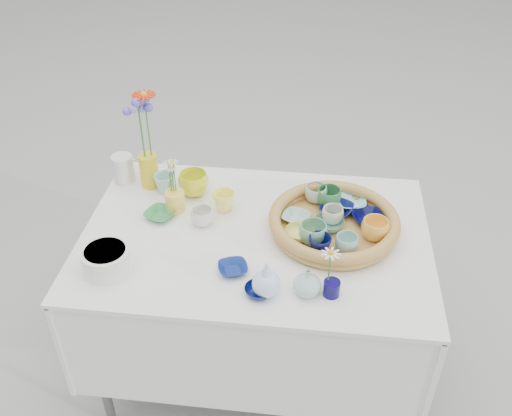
# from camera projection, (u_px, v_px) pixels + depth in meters

# --- Properties ---
(ground) EXTENTS (80.00, 80.00, 0.00)m
(ground) POSITION_uv_depth(u_px,v_px,m) (255.00, 368.00, 2.53)
(ground) COLOR #9B9C98
(display_table) EXTENTS (1.26, 0.86, 0.77)m
(display_table) POSITION_uv_depth(u_px,v_px,m) (255.00, 368.00, 2.53)
(display_table) COLOR white
(display_table) RESTS_ON ground
(wicker_tray) EXTENTS (0.47, 0.47, 0.08)m
(wicker_tray) POSITION_uv_depth(u_px,v_px,m) (334.00, 223.00, 2.06)
(wicker_tray) COLOR #A47032
(wicker_tray) RESTS_ON display_table
(tray_ceramic_0) EXTENTS (0.16, 0.16, 0.03)m
(tray_ceramic_0) POSITION_uv_depth(u_px,v_px,m) (336.00, 209.00, 2.14)
(tray_ceramic_0) COLOR #0D1145
(tray_ceramic_0) RESTS_ON wicker_tray
(tray_ceramic_1) EXTENTS (0.14, 0.14, 0.03)m
(tray_ceramic_1) POSITION_uv_depth(u_px,v_px,m) (367.00, 218.00, 2.10)
(tray_ceramic_1) COLOR #010330
(tray_ceramic_1) RESTS_ON wicker_tray
(tray_ceramic_2) EXTENTS (0.11, 0.11, 0.08)m
(tray_ceramic_2) POSITION_uv_depth(u_px,v_px,m) (375.00, 229.00, 2.01)
(tray_ceramic_2) COLOR #FCB740
(tray_ceramic_2) RESTS_ON wicker_tray
(tray_ceramic_3) EXTENTS (0.13, 0.13, 0.03)m
(tray_ceramic_3) POSITION_uv_depth(u_px,v_px,m) (329.00, 224.00, 2.06)
(tray_ceramic_3) COLOR slate
(tray_ceramic_3) RESTS_ON wicker_tray
(tray_ceramic_4) EXTENTS (0.12, 0.12, 0.08)m
(tray_ceramic_4) POSITION_uv_depth(u_px,v_px,m) (313.00, 234.00, 1.99)
(tray_ceramic_4) COLOR #6EAE86
(tray_ceramic_4) RESTS_ON wicker_tray
(tray_ceramic_5) EXTENTS (0.13, 0.13, 0.02)m
(tray_ceramic_5) POSITION_uv_depth(u_px,v_px,m) (296.00, 218.00, 2.10)
(tray_ceramic_5) COLOR #8BB2A8
(tray_ceramic_5) RESTS_ON wicker_tray
(tray_ceramic_6) EXTENTS (0.11, 0.11, 0.07)m
(tray_ceramic_6) POSITION_uv_depth(u_px,v_px,m) (316.00, 194.00, 2.19)
(tray_ceramic_6) COLOR #B5CCC1
(tray_ceramic_6) RESTS_ON wicker_tray
(tray_ceramic_7) EXTENTS (0.09, 0.09, 0.06)m
(tray_ceramic_7) POSITION_uv_depth(u_px,v_px,m) (333.00, 215.00, 2.08)
(tray_ceramic_7) COLOR beige
(tray_ceramic_7) RESTS_ON wicker_tray
(tray_ceramic_8) EXTENTS (0.13, 0.13, 0.03)m
(tray_ceramic_8) POSITION_uv_depth(u_px,v_px,m) (351.00, 202.00, 2.18)
(tray_ceramic_8) COLOR #9FEAFF
(tray_ceramic_8) RESTS_ON wicker_tray
(tray_ceramic_9) EXTENTS (0.10, 0.10, 0.07)m
(tray_ceramic_9) POSITION_uv_depth(u_px,v_px,m) (320.00, 245.00, 1.94)
(tray_ceramic_9) COLOR #060D3B
(tray_ceramic_9) RESTS_ON wicker_tray
(tray_ceramic_10) EXTENTS (0.12, 0.12, 0.03)m
(tray_ceramic_10) POSITION_uv_depth(u_px,v_px,m) (300.00, 233.00, 2.02)
(tray_ceramic_10) COLOR #F0DE60
(tray_ceramic_10) RESTS_ON wicker_tray
(tray_ceramic_11) EXTENTS (0.11, 0.11, 0.06)m
(tray_ceramic_11) POSITION_uv_depth(u_px,v_px,m) (347.00, 244.00, 1.95)
(tray_ceramic_11) COLOR #8DC0B9
(tray_ceramic_11) RESTS_ON wicker_tray
(tray_ceramic_12) EXTENTS (0.10, 0.10, 0.07)m
(tray_ceramic_12) POSITION_uv_depth(u_px,v_px,m) (329.00, 197.00, 2.16)
(tray_ceramic_12) COLOR #307640
(tray_ceramic_12) RESTS_ON wicker_tray
(loose_ceramic_0) EXTENTS (0.14, 0.14, 0.09)m
(loose_ceramic_0) POSITION_uv_depth(u_px,v_px,m) (194.00, 184.00, 2.25)
(loose_ceramic_0) COLOR yellow
(loose_ceramic_0) RESTS_ON display_table
(loose_ceramic_1) EXTENTS (0.11, 0.11, 0.08)m
(loose_ceramic_1) POSITION_uv_depth(u_px,v_px,m) (224.00, 201.00, 2.17)
(loose_ceramic_1) COLOR #FFFB5B
(loose_ceramic_1) RESTS_ON display_table
(loose_ceramic_2) EXTENTS (0.14, 0.14, 0.03)m
(loose_ceramic_2) POSITION_uv_depth(u_px,v_px,m) (160.00, 214.00, 2.15)
(loose_ceramic_2) COLOR #388F4C
(loose_ceramic_2) RESTS_ON display_table
(loose_ceramic_3) EXTENTS (0.09, 0.09, 0.07)m
(loose_ceramic_3) POSITION_uv_depth(u_px,v_px,m) (202.00, 217.00, 2.10)
(loose_ceramic_3) COLOR silver
(loose_ceramic_3) RESTS_ON display_table
(loose_ceramic_4) EXTENTS (0.13, 0.13, 0.02)m
(loose_ceramic_4) POSITION_uv_depth(u_px,v_px,m) (233.00, 268.00, 1.91)
(loose_ceramic_4) COLOR navy
(loose_ceramic_4) RESTS_ON display_table
(loose_ceramic_5) EXTENTS (0.11, 0.11, 0.08)m
(loose_ceramic_5) POSITION_uv_depth(u_px,v_px,m) (165.00, 183.00, 2.27)
(loose_ceramic_5) COLOR #99CCC0
(loose_ceramic_5) RESTS_ON display_table
(loose_ceramic_6) EXTENTS (0.10, 0.10, 0.03)m
(loose_ceramic_6) POSITION_uv_depth(u_px,v_px,m) (259.00, 291.00, 1.82)
(loose_ceramic_6) COLOR #091755
(loose_ceramic_6) RESTS_ON display_table
(fluted_bowl) EXTENTS (0.19, 0.19, 0.09)m
(fluted_bowl) POSITION_uv_depth(u_px,v_px,m) (107.00, 260.00, 1.90)
(fluted_bowl) COLOR silver
(fluted_bowl) RESTS_ON display_table
(bud_vase_paleblue) EXTENTS (0.11, 0.11, 0.14)m
(bud_vase_paleblue) POSITION_uv_depth(u_px,v_px,m) (266.00, 278.00, 1.79)
(bud_vase_paleblue) COLOR #BDD7F9
(bud_vase_paleblue) RESTS_ON display_table
(bud_vase_seafoam) EXTENTS (0.10, 0.10, 0.10)m
(bud_vase_seafoam) POSITION_uv_depth(u_px,v_px,m) (307.00, 282.00, 1.80)
(bud_vase_seafoam) COLOR #95C6BA
(bud_vase_seafoam) RESTS_ON display_table
(bud_vase_cobalt) EXTENTS (0.06, 0.06, 0.05)m
(bud_vase_cobalt) POSITION_uv_depth(u_px,v_px,m) (332.00, 288.00, 1.81)
(bud_vase_cobalt) COLOR #0C0644
(bud_vase_cobalt) RESTS_ON display_table
(single_daisy) EXTENTS (0.08, 0.08, 0.13)m
(single_daisy) POSITION_uv_depth(u_px,v_px,m) (329.00, 267.00, 1.77)
(single_daisy) COLOR white
(single_daisy) RESTS_ON bud_vase_cobalt
(tall_vase_yellow) EXTENTS (0.10, 0.10, 0.14)m
(tall_vase_yellow) POSITION_uv_depth(u_px,v_px,m) (149.00, 171.00, 2.29)
(tall_vase_yellow) COLOR gold
(tall_vase_yellow) RESTS_ON display_table
(gerbera) EXTENTS (0.12, 0.12, 0.28)m
(gerbera) POSITION_uv_depth(u_px,v_px,m) (148.00, 126.00, 2.17)
(gerbera) COLOR red
(gerbera) RESTS_ON tall_vase_yellow
(hydrangea) EXTENTS (0.11, 0.11, 0.30)m
(hydrangea) POSITION_uv_depth(u_px,v_px,m) (142.00, 132.00, 2.17)
(hydrangea) COLOR #5B52C9
(hydrangea) RESTS_ON tall_vase_yellow
(white_pitcher) EXTENTS (0.14, 0.12, 0.11)m
(white_pitcher) POSITION_uv_depth(u_px,v_px,m) (123.00, 168.00, 2.32)
(white_pitcher) COLOR silver
(white_pitcher) RESTS_ON display_table
(daisy_cup) EXTENTS (0.09, 0.09, 0.08)m
(daisy_cup) POSITION_uv_depth(u_px,v_px,m) (175.00, 201.00, 2.17)
(daisy_cup) COLOR #FFCE48
(daisy_cup) RESTS_ON display_table
(daisy_posy) EXTENTS (0.09, 0.09, 0.13)m
(daisy_posy) POSITION_uv_depth(u_px,v_px,m) (171.00, 176.00, 2.12)
(daisy_posy) COLOR silver
(daisy_posy) RESTS_ON daisy_cup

